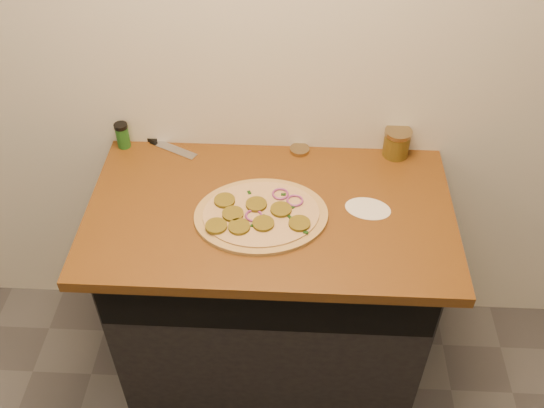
# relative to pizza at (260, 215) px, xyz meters

# --- Properties ---
(cabinet) EXTENTS (1.10, 0.60, 0.86)m
(cabinet) POSITION_rel_pizza_xyz_m (0.03, 0.08, -0.48)
(cabinet) COLOR black
(cabinet) RESTS_ON ground
(countertop) EXTENTS (1.20, 0.70, 0.04)m
(countertop) POSITION_rel_pizza_xyz_m (0.03, 0.05, -0.03)
(countertop) COLOR brown
(countertop) RESTS_ON cabinet
(pizza) EXTENTS (0.47, 0.47, 0.03)m
(pizza) POSITION_rel_pizza_xyz_m (0.00, 0.00, 0.00)
(pizza) COLOR tan
(pizza) RESTS_ON countertop
(chefs_knife) EXTENTS (0.26, 0.15, 0.02)m
(chefs_knife) POSITION_rel_pizza_xyz_m (-0.40, 0.37, -0.01)
(chefs_knife) COLOR #B7BAC1
(chefs_knife) RESTS_ON countertop
(mason_jar_lid) EXTENTS (0.08, 0.08, 0.02)m
(mason_jar_lid) POSITION_rel_pizza_xyz_m (0.12, 0.35, -0.00)
(mason_jar_lid) COLOR #947F56
(mason_jar_lid) RESTS_ON countertop
(salsa_jar) EXTENTS (0.10, 0.10, 0.11)m
(salsa_jar) POSITION_rel_pizza_xyz_m (0.46, 0.35, 0.04)
(salsa_jar) COLOR maroon
(salsa_jar) RESTS_ON countertop
(spice_shaker) EXTENTS (0.05, 0.05, 0.10)m
(spice_shaker) POSITION_rel_pizza_xyz_m (-0.52, 0.35, 0.04)
(spice_shaker) COLOR #1F591C
(spice_shaker) RESTS_ON countertop
(flour_spill) EXTENTS (0.18, 0.18, 0.00)m
(flour_spill) POSITION_rel_pizza_xyz_m (0.35, 0.06, -0.01)
(flour_spill) COLOR white
(flour_spill) RESTS_ON countertop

